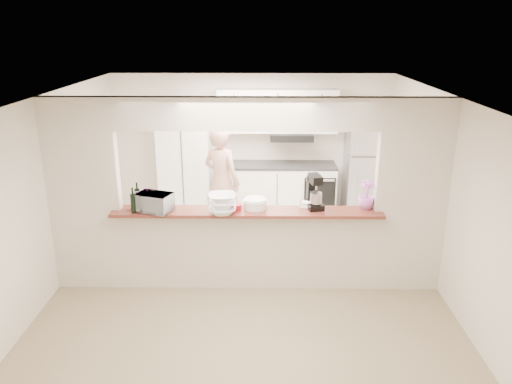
{
  "coord_description": "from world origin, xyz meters",
  "views": [
    {
      "loc": [
        0.2,
        -5.91,
        3.3
      ],
      "look_at": [
        0.11,
        0.3,
        1.22
      ],
      "focal_mm": 35.0,
      "sensor_mm": 36.0,
      "label": 1
    }
  ],
  "objects_px": {
    "stand_mixer": "(314,193)",
    "person": "(222,182)",
    "refrigerator": "(367,170)",
    "toaster_oven": "(154,202)"
  },
  "relations": [
    {
      "from": "refrigerator",
      "to": "person",
      "type": "xyz_separation_m",
      "value": [
        -2.51,
        -0.96,
        0.06
      ]
    },
    {
      "from": "toaster_oven",
      "to": "person",
      "type": "bearing_deg",
      "value": 88.05
    },
    {
      "from": "person",
      "to": "refrigerator",
      "type": "bearing_deg",
      "value": -125.7
    },
    {
      "from": "stand_mixer",
      "to": "toaster_oven",
      "type": "bearing_deg",
      "value": -175.29
    },
    {
      "from": "stand_mixer",
      "to": "person",
      "type": "xyz_separation_m",
      "value": [
        -1.3,
        1.63,
        -0.38
      ]
    },
    {
      "from": "stand_mixer",
      "to": "person",
      "type": "bearing_deg",
      "value": 128.75
    },
    {
      "from": "toaster_oven",
      "to": "person",
      "type": "height_order",
      "value": "person"
    },
    {
      "from": "refrigerator",
      "to": "stand_mixer",
      "type": "relative_size",
      "value": 3.86
    },
    {
      "from": "stand_mixer",
      "to": "person",
      "type": "height_order",
      "value": "person"
    },
    {
      "from": "stand_mixer",
      "to": "refrigerator",
      "type": "bearing_deg",
      "value": 65.04
    }
  ]
}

